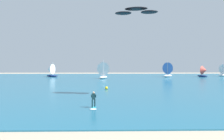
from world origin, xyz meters
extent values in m
cube|color=#1E607F|center=(0.00, 51.37, 0.05)|extent=(160.00, 90.00, 0.10)
cube|color=#26B2CC|center=(-2.76, 14.58, 0.12)|extent=(0.46, 1.41, 0.05)
cylinder|color=#143338|center=(-2.87, 14.40, 0.55)|extent=(0.14, 0.14, 0.80)
cylinder|color=#143338|center=(-2.64, 14.76, 0.55)|extent=(0.14, 0.14, 0.80)
cube|color=#143338|center=(-2.76, 14.58, 1.25)|extent=(0.36, 0.22, 0.60)
sphere|color=tan|center=(-2.76, 14.58, 1.66)|extent=(0.22, 0.22, 0.22)
cylinder|color=#143338|center=(-2.98, 14.66, 1.30)|extent=(0.10, 0.50, 0.39)
cylinder|color=#143338|center=(-2.54, 14.66, 1.30)|extent=(0.10, 0.50, 0.39)
ellipsoid|color=white|center=(-2.74, 13.63, 0.14)|extent=(0.71, 0.61, 0.08)
ellipsoid|color=black|center=(2.61, 23.03, 12.14)|extent=(3.51, 2.56, 0.37)
ellipsoid|color=black|center=(0.87, 23.43, 11.61)|extent=(2.69, 2.37, 0.37)
ellipsoid|color=black|center=(4.35, 22.62, 11.61)|extent=(2.69, 2.37, 0.37)
ellipsoid|color=navy|center=(-19.83, 70.74, 0.49)|extent=(4.37, 2.63, 0.78)
cylinder|color=silver|center=(-19.64, 70.68, 2.94)|extent=(0.13, 0.13, 4.14)
cone|color=white|center=(-20.50, 70.96, 2.74)|extent=(2.80, 3.86, 3.47)
ellipsoid|color=silver|center=(-2.46, 61.17, 0.54)|extent=(3.21, 4.92, 0.87)
cylinder|color=silver|center=(-2.54, 60.97, 3.30)|extent=(0.15, 0.15, 4.66)
cone|color=white|center=(-2.16, 61.91, 3.07)|extent=(4.39, 3.34, 3.91)
ellipsoid|color=silver|center=(18.96, 69.39, 0.53)|extent=(4.35, 4.45, 0.87)
cylinder|color=silver|center=(18.81, 69.23, 3.29)|extent=(0.14, 0.14, 4.63)
cone|color=#3F72CC|center=(19.51, 69.97, 3.05)|extent=(4.22, 4.16, 3.89)
ellipsoid|color=navy|center=(30.68, 69.60, 0.43)|extent=(3.35, 3.40, 0.67)
cylinder|color=silver|center=(30.56, 69.72, 2.54)|extent=(0.11, 0.11, 3.55)
cone|color=#D84C3F|center=(31.10, 69.17, 2.37)|extent=(3.23, 3.19, 2.99)
ellipsoid|color=silver|center=(39.63, 73.80, 0.47)|extent=(4.18, 2.64, 0.74)
cylinder|color=silver|center=(39.46, 73.74, 2.82)|extent=(0.12, 0.12, 3.96)
cone|color=white|center=(40.27, 74.04, 2.62)|extent=(2.77, 3.72, 3.32)
sphere|color=yellow|center=(-1.49, 31.82, 0.36)|extent=(0.52, 0.52, 0.52)
camera|label=1|loc=(-1.37, -9.79, 4.64)|focal=38.30mm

